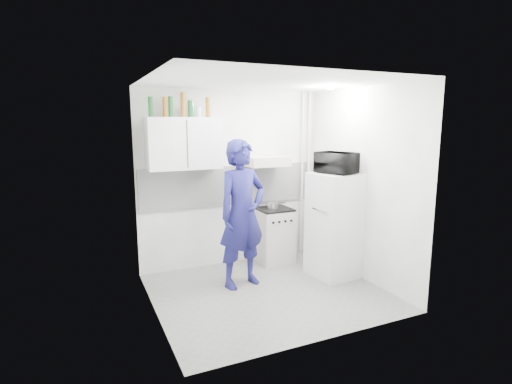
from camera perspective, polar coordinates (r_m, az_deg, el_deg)
name	(u,v)px	position (r m, az deg, el deg)	size (l,w,h in m)	color
floor	(268,292)	(5.24, 1.67, -14.10)	(2.80, 2.80, 0.00)	slate
ceiling	(269,82)	(4.81, 1.83, 15.49)	(2.80, 2.80, 0.00)	white
wall_back	(231,179)	(5.99, -3.55, 1.91)	(2.80, 2.80, 0.00)	white
wall_left	(151,201)	(4.43, -14.73, -1.24)	(2.60, 2.60, 0.00)	white
wall_right	(360,184)	(5.61, 14.68, 1.06)	(2.60, 2.60, 0.00)	white
person	(242,214)	(5.17, -1.99, -3.17)	(0.70, 0.46, 1.92)	#191854
stove	(274,236)	(6.19, 2.60, -6.27)	(0.51, 0.51, 0.81)	beige
fridge	(334,225)	(5.66, 11.15, -4.68)	(0.60, 0.60, 1.45)	white
stove_top	(274,209)	(6.09, 2.63, -2.45)	(0.49, 0.49, 0.03)	black
saucepan	(273,205)	(6.07, 2.37, -1.92)	(0.16, 0.16, 0.09)	silver
microwave	(337,163)	(5.51, 11.45, 4.11)	(0.35, 0.52, 0.29)	black
bottle_a	(151,107)	(5.45, -14.84, 11.68)	(0.06, 0.06, 0.26)	#144C1E
bottle_b	(165,107)	(5.49, -12.87, 11.76)	(0.07, 0.07, 0.26)	brown
bottle_c	(171,107)	(5.50, -12.09, 11.82)	(0.07, 0.07, 0.27)	#144C1E
bottle_d	(183,105)	(5.54, -10.35, 12.15)	(0.07, 0.07, 0.33)	brown
canister_a	(191,109)	(5.57, -9.23, 11.64)	(0.09, 0.09, 0.22)	#144C1E
canister_b	(199,112)	(5.60, -8.18, 11.24)	(0.07, 0.07, 0.14)	#B2B7BC
bottle_e	(208,107)	(5.64, -6.87, 11.91)	(0.07, 0.07, 0.27)	brown
upper_cabinet	(184,143)	(5.55, -10.26, 6.84)	(1.00, 0.35, 0.70)	white
range_hood	(266,161)	(5.91, 1.39, 4.46)	(0.60, 0.50, 0.14)	beige
backsplash	(232,185)	(5.99, -3.48, 0.95)	(2.74, 0.03, 0.60)	white
pipe_a	(308,175)	(6.50, 7.49, 2.47)	(0.05, 0.05, 2.60)	beige
pipe_b	(302,175)	(6.43, 6.58, 2.42)	(0.04, 0.04, 2.60)	beige
ceiling_spot_fixture	(330,88)	(5.49, 10.57, 14.33)	(0.10, 0.10, 0.02)	white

